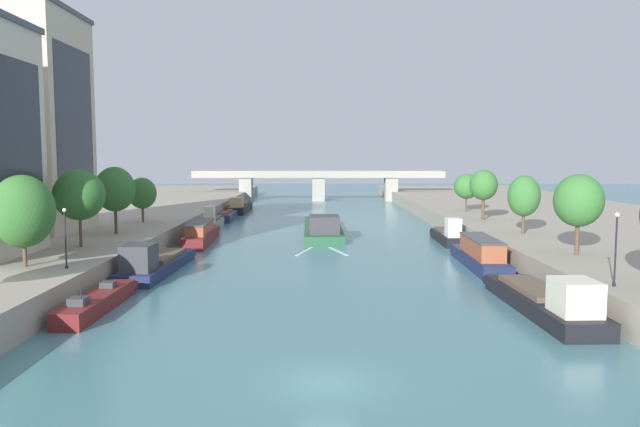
# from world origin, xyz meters

# --- Properties ---
(ground_plane) EXTENTS (400.00, 400.00, 0.00)m
(ground_plane) POSITION_xyz_m (0.00, 0.00, 0.00)
(ground_plane) COLOR teal
(quay_left) EXTENTS (36.00, 170.00, 2.16)m
(quay_left) POSITION_xyz_m (-34.59, 55.00, 1.08)
(quay_left) COLOR gray
(quay_left) RESTS_ON ground
(quay_right) EXTENTS (36.00, 170.00, 2.16)m
(quay_right) POSITION_xyz_m (34.59, 55.00, 1.08)
(quay_right) COLOR gray
(quay_right) RESTS_ON ground
(barge_midriver) EXTENTS (5.10, 24.61, 3.05)m
(barge_midriver) POSITION_xyz_m (0.37, 52.82, 0.88)
(barge_midriver) COLOR #235633
(barge_midriver) RESTS_ON ground
(wake_behind_barge) EXTENTS (5.60, 5.91, 0.03)m
(wake_behind_barge) POSITION_xyz_m (0.04, 38.01, 0.01)
(wake_behind_barge) COLOR silver
(wake_behind_barge) RESTS_ON ground
(moored_boat_left_near) EXTENTS (2.13, 11.07, 2.20)m
(moored_boat_left_near) POSITION_xyz_m (-14.98, 13.12, 0.58)
(moored_boat_left_near) COLOR maroon
(moored_boat_left_near) RESTS_ON ground
(moored_boat_left_lone) EXTENTS (3.76, 15.37, 3.14)m
(moored_boat_left_lone) POSITION_xyz_m (-14.55, 25.88, 0.90)
(moored_boat_left_lone) COLOR #1E284C
(moored_boat_left_lone) RESTS_ON ground
(moored_boat_left_second) EXTENTS (2.99, 14.89, 2.57)m
(moored_boat_left_second) POSITION_xyz_m (-14.05, 44.58, 1.08)
(moored_boat_left_second) COLOR maroon
(moored_boat_left_second) RESTS_ON ground
(moored_boat_left_midway) EXTENTS (2.00, 10.68, 3.51)m
(moored_boat_left_midway) POSITION_xyz_m (-14.91, 57.67, 1.03)
(moored_boat_left_midway) COLOR gray
(moored_boat_left_midway) RESTS_ON ground
(moored_boat_left_downstream) EXTENTS (2.06, 11.00, 2.25)m
(moored_boat_left_downstream) POSITION_xyz_m (-14.64, 70.39, 0.61)
(moored_boat_left_downstream) COLOR #1E284C
(moored_boat_left_downstream) RESTS_ON ground
(moored_boat_left_far) EXTENTS (2.95, 15.08, 3.03)m
(moored_boat_left_far) POSITION_xyz_m (-14.40, 84.00, 0.95)
(moored_boat_left_far) COLOR black
(moored_boat_left_far) RESTS_ON ground
(moored_boat_right_near) EXTENTS (3.49, 15.18, 3.10)m
(moored_boat_right_near) POSITION_xyz_m (14.28, 12.02, 0.91)
(moored_boat_right_near) COLOR black
(moored_boat_right_near) RESTS_ON ground
(moored_boat_right_far) EXTENTS (2.96, 14.38, 2.81)m
(moored_boat_right_far) POSITION_xyz_m (14.56, 28.69, 1.17)
(moored_boat_right_far) COLOR #1E284C
(moored_boat_right_far) RESTS_ON ground
(moored_boat_right_second) EXTENTS (2.16, 10.96, 3.23)m
(moored_boat_right_second) POSITION_xyz_m (14.93, 44.35, 0.94)
(moored_boat_right_second) COLOR black
(moored_boat_right_second) RESTS_ON ground
(tree_left_distant) EXTENTS (4.48, 4.48, 6.68)m
(tree_left_distant) POSITION_xyz_m (-21.74, 17.44, 6.20)
(tree_left_distant) COLOR brown
(tree_left_distant) RESTS_ON quay_left
(tree_left_nearest) EXTENTS (4.44, 4.44, 6.84)m
(tree_left_nearest) POSITION_xyz_m (-21.42, 27.15, 6.76)
(tree_left_nearest) COLOR brown
(tree_left_nearest) RESTS_ON quay_left
(tree_left_midway) EXTENTS (4.07, 4.07, 6.93)m
(tree_left_midway) POSITION_xyz_m (-21.28, 36.27, 6.77)
(tree_left_midway) COLOR brown
(tree_left_midway) RESTS_ON quay_left
(tree_left_end_of_row) EXTENTS (3.43, 3.43, 5.42)m
(tree_left_end_of_row) POSITION_xyz_m (-21.70, 47.51, 5.68)
(tree_left_end_of_row) COLOR brown
(tree_left_end_of_row) RESTS_ON quay_left
(tree_right_by_lamp) EXTENTS (3.92, 3.92, 6.57)m
(tree_right_by_lamp) POSITION_xyz_m (20.71, 22.37, 6.59)
(tree_right_by_lamp) COLOR brown
(tree_right_by_lamp) RESTS_ON quay_right
(tree_right_third) EXTENTS (3.30, 3.30, 6.05)m
(tree_right_third) POSITION_xyz_m (20.95, 35.97, 6.08)
(tree_right_third) COLOR brown
(tree_right_third) RESTS_ON quay_right
(tree_right_midway) EXTENTS (3.46, 3.46, 6.33)m
(tree_right_midway) POSITION_xyz_m (20.45, 49.42, 6.56)
(tree_right_midway) COLOR brown
(tree_right_midway) RESTS_ON quay_right
(tree_right_second) EXTENTS (3.58, 3.58, 5.47)m
(tree_right_second) POSITION_xyz_m (21.29, 61.44, 5.81)
(tree_right_second) COLOR brown
(tree_right_second) RESTS_ON quay_right
(lamppost_left_bank) EXTENTS (0.28, 0.28, 4.34)m
(lamppost_left_bank) POSITION_xyz_m (-18.39, 16.60, 4.55)
(lamppost_left_bank) COLOR black
(lamppost_left_bank) RESTS_ON quay_left
(lamppost_right_bank) EXTENTS (0.28, 0.28, 4.58)m
(lamppost_right_bank) POSITION_xyz_m (17.91, 10.38, 4.67)
(lamppost_right_bank) COLOR black
(lamppost_right_bank) RESTS_ON quay_right
(building_left_middle) EXTENTS (11.65, 12.51, 23.43)m
(building_left_middle) POSITION_xyz_m (-31.82, 38.88, 13.89)
(building_left_middle) COLOR beige
(building_left_middle) RESTS_ON quay_left
(bridge_far) EXTENTS (57.19, 4.40, 6.81)m
(bridge_far) POSITION_xyz_m (0.00, 112.40, 4.29)
(bridge_far) COLOR #9E998E
(bridge_far) RESTS_ON ground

